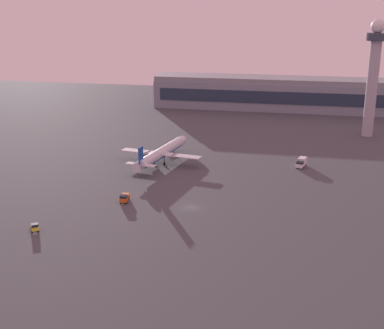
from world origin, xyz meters
name	(u,v)px	position (x,y,z in m)	size (l,w,h in m)	color
ground_plane	(191,207)	(0.00, 0.00, 0.00)	(416.00, 416.00, 0.00)	#424449
terminal_building	(327,95)	(40.38, 143.29, 8.09)	(177.39, 22.40, 16.40)	gray
control_tower	(373,71)	(55.09, 92.85, 26.80)	(8.00, 8.00, 46.93)	#A8A8B2
airplane_taxiway_distant	(161,153)	(-18.54, 37.67, 3.62)	(29.15, 37.27, 9.59)	silver
catering_truck	(301,162)	(28.75, 43.18, 1.58)	(3.70, 6.06, 3.05)	white
pushback_tug	(35,227)	(-33.59, -22.81, 1.07)	(3.24, 3.55, 2.05)	yellow
cargo_loader	(124,198)	(-18.95, 0.35, 1.18)	(2.41, 4.33, 2.25)	#D85919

